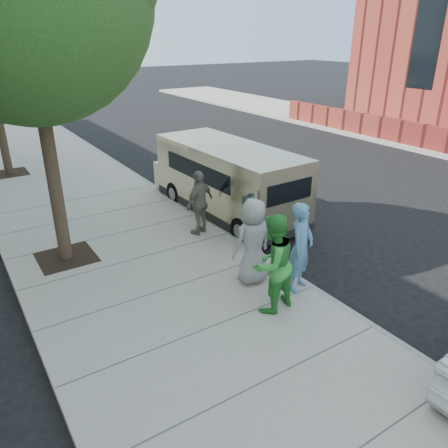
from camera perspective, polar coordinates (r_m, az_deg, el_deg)
The scene contains 9 objects.
ground at distance 9.17m, azimuth -1.75°, elevation -7.42°, with size 120.00×120.00×0.00m, color black.
sidewalk at distance 8.73m, azimuth -7.43°, elevation -8.79°, with size 5.00×60.00×0.15m, color gray.
curb_face at distance 9.85m, azimuth 5.43°, elevation -4.66°, with size 0.12×60.00×0.16m, color gray.
parking_meter at distance 9.62m, azimuth 3.13°, elevation 1.75°, with size 0.30×0.15×1.38m.
van at distance 12.11m, azimuth 0.29°, elevation 5.96°, with size 1.97×5.40×1.98m.
person_officer at distance 8.35m, azimuth 10.02°, elevation -3.00°, with size 0.65×0.42×1.77m, color #5181AC.
person_green_shirt at distance 7.65m, azimuth 6.33°, elevation -5.18°, with size 0.89×0.69×1.82m, color green.
person_gray_shirt at distance 8.51m, azimuth 3.80°, elevation -2.28°, with size 0.85×0.55×1.73m, color #939395.
person_striped_polo at distance 10.63m, azimuth -3.18°, elevation 2.80°, with size 0.94×0.39×1.61m, color slate.
Camera 1 is at (-4.05, -6.73, 4.73)m, focal length 35.00 mm.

